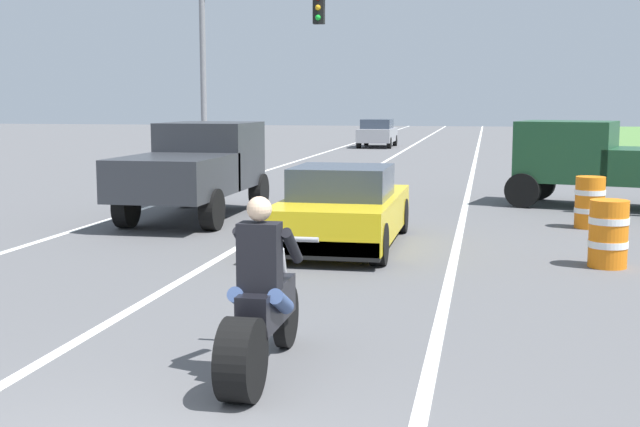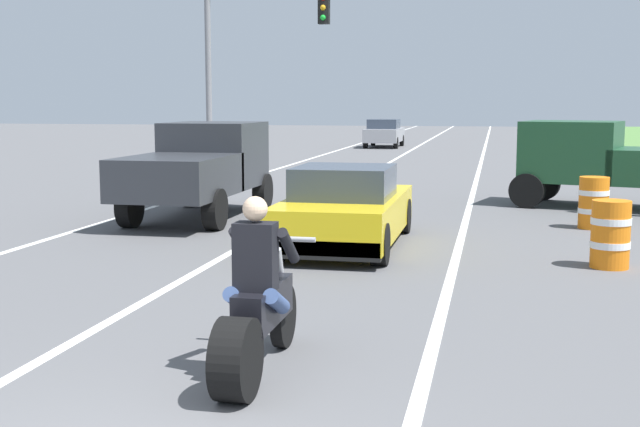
{
  "view_description": "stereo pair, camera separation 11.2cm",
  "coord_description": "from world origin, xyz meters",
  "px_view_note": "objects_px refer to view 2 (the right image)",
  "views": [
    {
      "loc": [
        2.26,
        -4.46,
        2.43
      ],
      "look_at": [
        0.17,
        6.01,
        1.0
      ],
      "focal_mm": 46.95,
      "sensor_mm": 36.0,
      "label": 1
    },
    {
      "loc": [
        2.36,
        -4.44,
        2.43
      ],
      "look_at": [
        0.17,
        6.01,
        1.0
      ],
      "focal_mm": 46.95,
      "sensor_mm": 36.0,
      "label": 2
    }
  ],
  "objects_px": {
    "traffic_light_mast_near": "(247,49)",
    "sports_car_yellow": "(345,209)",
    "motorcycle_with_rider": "(256,312)",
    "pickup_truck_right_shoulder_dark_green": "(613,160)",
    "construction_barrel_mid": "(594,203)",
    "pickup_truck_left_lane_dark_grey": "(200,165)",
    "construction_barrel_nearest": "(610,234)",
    "distant_car_far_ahead": "(384,133)"
  },
  "relations": [
    {
      "from": "sports_car_yellow",
      "to": "construction_barrel_mid",
      "type": "height_order",
      "value": "sports_car_yellow"
    },
    {
      "from": "construction_barrel_nearest",
      "to": "pickup_truck_right_shoulder_dark_green",
      "type": "bearing_deg",
      "value": 82.65
    },
    {
      "from": "motorcycle_with_rider",
      "to": "pickup_truck_right_shoulder_dark_green",
      "type": "xyz_separation_m",
      "value": [
        4.66,
        13.17,
        0.51
      ]
    },
    {
      "from": "pickup_truck_right_shoulder_dark_green",
      "to": "sports_car_yellow",
      "type": "bearing_deg",
      "value": -128.71
    },
    {
      "from": "pickup_truck_left_lane_dark_grey",
      "to": "pickup_truck_right_shoulder_dark_green",
      "type": "relative_size",
      "value": 0.93
    },
    {
      "from": "motorcycle_with_rider",
      "to": "construction_barrel_mid",
      "type": "relative_size",
      "value": 2.21
    },
    {
      "from": "pickup_truck_right_shoulder_dark_green",
      "to": "construction_barrel_mid",
      "type": "relative_size",
      "value": 5.14
    },
    {
      "from": "motorcycle_with_rider",
      "to": "construction_barrel_nearest",
      "type": "relative_size",
      "value": 2.21
    },
    {
      "from": "motorcycle_with_rider",
      "to": "distant_car_far_ahead",
      "type": "distance_m",
      "value": 38.05
    },
    {
      "from": "construction_barrel_nearest",
      "to": "traffic_light_mast_near",
      "type": "bearing_deg",
      "value": 128.24
    },
    {
      "from": "sports_car_yellow",
      "to": "traffic_light_mast_near",
      "type": "height_order",
      "value": "traffic_light_mast_near"
    },
    {
      "from": "pickup_truck_left_lane_dark_grey",
      "to": "pickup_truck_right_shoulder_dark_green",
      "type": "height_order",
      "value": "same"
    },
    {
      "from": "sports_car_yellow",
      "to": "traffic_light_mast_near",
      "type": "distance_m",
      "value": 11.92
    },
    {
      "from": "traffic_light_mast_near",
      "to": "pickup_truck_left_lane_dark_grey",
      "type": "bearing_deg",
      "value": -80.75
    },
    {
      "from": "traffic_light_mast_near",
      "to": "sports_car_yellow",
      "type": "bearing_deg",
      "value": -65.02
    },
    {
      "from": "motorcycle_with_rider",
      "to": "sports_car_yellow",
      "type": "xyz_separation_m",
      "value": [
        -0.42,
        6.83,
        0.04
      ]
    },
    {
      "from": "pickup_truck_left_lane_dark_grey",
      "to": "traffic_light_mast_near",
      "type": "distance_m",
      "value": 8.12
    },
    {
      "from": "pickup_truck_left_lane_dark_grey",
      "to": "construction_barrel_nearest",
      "type": "relative_size",
      "value": 4.8
    },
    {
      "from": "pickup_truck_left_lane_dark_grey",
      "to": "construction_barrel_mid",
      "type": "distance_m",
      "value": 7.96
    },
    {
      "from": "motorcycle_with_rider",
      "to": "construction_barrel_nearest",
      "type": "bearing_deg",
      "value": 57.5
    },
    {
      "from": "traffic_light_mast_near",
      "to": "distant_car_far_ahead",
      "type": "xyz_separation_m",
      "value": [
        1.4,
        20.65,
        -3.18
      ]
    },
    {
      "from": "motorcycle_with_rider",
      "to": "pickup_truck_right_shoulder_dark_green",
      "type": "bearing_deg",
      "value": 70.52
    },
    {
      "from": "pickup_truck_left_lane_dark_grey",
      "to": "construction_barrel_nearest",
      "type": "distance_m",
      "value": 8.68
    },
    {
      "from": "motorcycle_with_rider",
      "to": "pickup_truck_left_lane_dark_grey",
      "type": "height_order",
      "value": "pickup_truck_left_lane_dark_grey"
    },
    {
      "from": "distant_car_far_ahead",
      "to": "construction_barrel_mid",
      "type": "bearing_deg",
      "value": -74.54
    },
    {
      "from": "traffic_light_mast_near",
      "to": "distant_car_far_ahead",
      "type": "distance_m",
      "value": 20.94
    },
    {
      "from": "pickup_truck_left_lane_dark_grey",
      "to": "traffic_light_mast_near",
      "type": "xyz_separation_m",
      "value": [
        -1.22,
        7.51,
        2.85
      ]
    },
    {
      "from": "traffic_light_mast_near",
      "to": "construction_barrel_nearest",
      "type": "bearing_deg",
      "value": -51.76
    },
    {
      "from": "traffic_light_mast_near",
      "to": "construction_barrel_mid",
      "type": "relative_size",
      "value": 6.0
    },
    {
      "from": "sports_car_yellow",
      "to": "traffic_light_mast_near",
      "type": "relative_size",
      "value": 0.72
    },
    {
      "from": "pickup_truck_right_shoulder_dark_green",
      "to": "construction_barrel_nearest",
      "type": "relative_size",
      "value": 5.14
    },
    {
      "from": "pickup_truck_left_lane_dark_grey",
      "to": "pickup_truck_right_shoulder_dark_green",
      "type": "xyz_separation_m",
      "value": [
        8.7,
        3.47,
        0.0
      ]
    },
    {
      "from": "traffic_light_mast_near",
      "to": "construction_barrel_nearest",
      "type": "xyz_separation_m",
      "value": [
        8.97,
        -11.38,
        -3.45
      ]
    },
    {
      "from": "motorcycle_with_rider",
      "to": "pickup_truck_right_shoulder_dark_green",
      "type": "height_order",
      "value": "pickup_truck_right_shoulder_dark_green"
    },
    {
      "from": "sports_car_yellow",
      "to": "traffic_light_mast_near",
      "type": "bearing_deg",
      "value": 114.98
    },
    {
      "from": "pickup_truck_right_shoulder_dark_green",
      "to": "distant_car_far_ahead",
      "type": "xyz_separation_m",
      "value": [
        -8.52,
        24.68,
        -0.33
      ]
    },
    {
      "from": "sports_car_yellow",
      "to": "pickup_truck_right_shoulder_dark_green",
      "type": "distance_m",
      "value": 8.14
    },
    {
      "from": "pickup_truck_right_shoulder_dark_green",
      "to": "construction_barrel_mid",
      "type": "bearing_deg",
      "value": -102.67
    },
    {
      "from": "pickup_truck_right_shoulder_dark_green",
      "to": "construction_barrel_mid",
      "type": "height_order",
      "value": "pickup_truck_right_shoulder_dark_green"
    },
    {
      "from": "pickup_truck_left_lane_dark_grey",
      "to": "construction_barrel_mid",
      "type": "bearing_deg",
      "value": 0.7
    },
    {
      "from": "pickup_truck_left_lane_dark_grey",
      "to": "pickup_truck_right_shoulder_dark_green",
      "type": "distance_m",
      "value": 9.36
    },
    {
      "from": "sports_car_yellow",
      "to": "pickup_truck_right_shoulder_dark_green",
      "type": "height_order",
      "value": "pickup_truck_right_shoulder_dark_green"
    }
  ]
}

